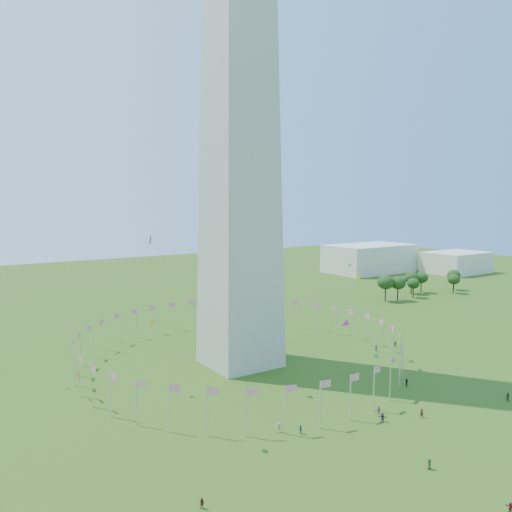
# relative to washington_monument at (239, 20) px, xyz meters

# --- Properties ---
(ground) EXTENTS (600.00, 600.00, 0.00)m
(ground) POSITION_rel_washington_monument_xyz_m (0.00, -50.00, -84.50)
(ground) COLOR #284810
(ground) RESTS_ON ground
(washington_monument) EXTENTS (16.80, 16.80, 169.00)m
(washington_monument) POSITION_rel_washington_monument_xyz_m (0.00, 0.00, 0.00)
(washington_monument) COLOR #B6B0A2
(washington_monument) RESTS_ON ground
(flag_ring) EXTENTS (80.24, 80.24, 9.00)m
(flag_ring) POSITION_rel_washington_monument_xyz_m (-0.00, 0.00, -80.00)
(flag_ring) COLOR silver
(flag_ring) RESTS_ON ground
(gov_building_east_a) EXTENTS (50.00, 30.00, 16.00)m
(gov_building_east_a) POSITION_rel_washington_monument_xyz_m (150.00, 100.00, -76.50)
(gov_building_east_a) COLOR beige
(gov_building_east_a) RESTS_ON ground
(gov_building_east_b) EXTENTS (35.00, 25.00, 12.00)m
(gov_building_east_b) POSITION_rel_washington_monument_xyz_m (190.00, 70.00, -78.50)
(gov_building_east_b) COLOR beige
(gov_building_east_b) RESTS_ON ground
(crowd) EXTENTS (97.23, 69.45, 2.01)m
(crowd) POSITION_rel_washington_monument_xyz_m (11.01, -51.12, -83.62)
(crowd) COLOR slate
(crowd) RESTS_ON ground
(kites_aloft) EXTENTS (86.76, 80.45, 31.72)m
(kites_aloft) POSITION_rel_washington_monument_xyz_m (2.17, -25.28, -67.74)
(kites_aloft) COLOR #CC2699
(kites_aloft) RESTS_ON ground
(tree_line_east) EXTENTS (53.58, 15.31, 10.79)m
(tree_line_east) POSITION_rel_washington_monument_xyz_m (111.65, 35.29, -79.68)
(tree_line_east) COLOR #234818
(tree_line_east) RESTS_ON ground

